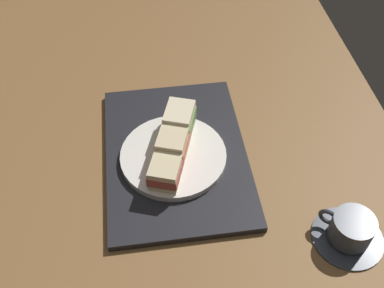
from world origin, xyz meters
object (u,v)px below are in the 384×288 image
object	(u,v)px
sandwich_plate	(173,156)
sandwich_far	(166,171)
sandwich_middle	(173,145)
sandwich_near	(179,121)
coffee_cup	(350,231)

from	to	relation	value
sandwich_plate	sandwich_far	size ratio (longest dim) A/B	2.53
sandwich_middle	sandwich_far	bearing A→B (deg)	-18.91
sandwich_middle	sandwich_plate	bearing A→B (deg)	-116.57
sandwich_middle	sandwich_far	xyz separation A→B (cm)	(5.90, -2.02, -0.46)
sandwich_near	sandwich_plate	bearing A→B (deg)	-18.91
sandwich_plate	coffee_cup	distance (cm)	36.04
sandwich_middle	sandwich_near	bearing A→B (deg)	161.09
sandwich_far	coffee_cup	size ratio (longest dim) A/B	0.66
sandwich_far	sandwich_middle	bearing A→B (deg)	161.09
sandwich_near	sandwich_far	world-z (taller)	sandwich_near
sandwich_plate	coffee_cup	size ratio (longest dim) A/B	1.66
sandwich_plate	sandwich_far	world-z (taller)	sandwich_far
sandwich_middle	sandwich_far	world-z (taller)	sandwich_middle
sandwich_plate	sandwich_far	distance (cm)	6.94
sandwich_near	sandwich_far	xyz separation A→B (cm)	(11.80, -4.04, -0.81)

